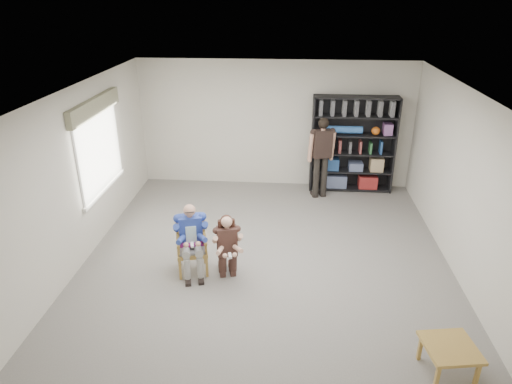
# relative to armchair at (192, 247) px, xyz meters

# --- Properties ---
(room_shell) EXTENTS (6.00, 7.00, 2.80)m
(room_shell) POSITION_rel_armchair_xyz_m (1.14, 0.23, 0.95)
(room_shell) COLOR beige
(room_shell) RESTS_ON ground
(floor) EXTENTS (6.00, 7.00, 0.01)m
(floor) POSITION_rel_armchair_xyz_m (1.14, 0.23, -0.45)
(floor) COLOR slate
(floor) RESTS_ON ground
(window_left) EXTENTS (0.16, 2.00, 1.75)m
(window_left) POSITION_rel_armchair_xyz_m (-1.81, 1.23, 1.18)
(window_left) COLOR white
(window_left) RESTS_ON room_shell
(armchair) EXTENTS (0.63, 0.62, 0.90)m
(armchair) POSITION_rel_armchair_xyz_m (0.00, 0.00, 0.00)
(armchair) COLOR #A47835
(armchair) RESTS_ON floor
(seated_man) EXTENTS (0.66, 0.81, 1.17)m
(seated_man) POSITION_rel_armchair_xyz_m (0.00, 0.00, 0.13)
(seated_man) COLOR navy
(seated_man) RESTS_ON floor
(kneeling_woman) EXTENTS (0.62, 0.81, 1.07)m
(kneeling_woman) POSITION_rel_armchair_xyz_m (0.58, -0.12, 0.09)
(kneeling_woman) COLOR #34201D
(kneeling_woman) RESTS_ON floor
(bookshelf) EXTENTS (1.80, 0.38, 2.10)m
(bookshelf) POSITION_rel_armchair_xyz_m (2.84, 3.51, 0.60)
(bookshelf) COLOR black
(bookshelf) RESTS_ON floor
(standing_man) EXTENTS (0.61, 0.45, 1.75)m
(standing_man) POSITION_rel_armchair_xyz_m (2.15, 3.05, 0.43)
(standing_man) COLOR black
(standing_man) RESTS_ON floor
(side_table) EXTENTS (0.66, 0.66, 0.40)m
(side_table) POSITION_rel_armchair_xyz_m (3.40, -1.87, -0.25)
(side_table) COLOR #A47835
(side_table) RESTS_ON floor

